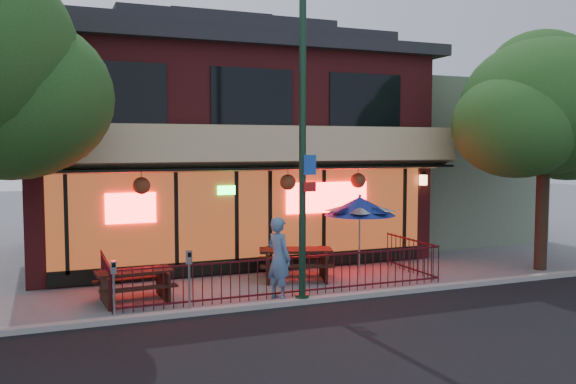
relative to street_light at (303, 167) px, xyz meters
name	(u,v)px	position (x,y,z in m)	size (l,w,h in m)	color
ground	(296,298)	(0.00, 0.40, -3.15)	(80.00, 80.00, 0.00)	gray
curb	(304,301)	(0.00, -0.10, -3.09)	(80.00, 0.25, 0.12)	#999993
restaurant_building	(216,131)	(0.00, 7.51, 0.98)	(12.96, 9.49, 8.05)	maroon
neighbor_building	(428,161)	(9.00, 8.10, -0.15)	(6.00, 7.00, 6.00)	slate
patio_fence	(288,268)	(0.00, 0.91, -2.52)	(8.44, 2.62, 1.00)	#400D15
street_light	(303,167)	(0.00, 0.00, 0.00)	(0.43, 0.32, 7.00)	#153021
street_tree_right	(544,100)	(8.04, 0.99, 1.81)	(4.80, 4.80, 7.02)	#37241B
picnic_table_left	(134,281)	(-3.60, 1.53, -2.66)	(1.81, 1.44, 0.74)	black
picnic_table_right	(296,259)	(0.80, 2.33, -2.60)	(2.32, 2.03, 0.84)	black
patio_umbrella	(360,206)	(2.70, 2.23, -1.20)	(2.00, 1.99, 2.28)	gray
pedestrian	(279,258)	(-0.39, 0.50, -2.17)	(0.72, 0.47, 1.96)	#517AA3
parking_meter_near	(189,271)	(-2.65, 0.00, -2.21)	(0.15, 0.14, 1.39)	gray
parking_meter_far	(114,281)	(-4.22, 0.00, -2.29)	(0.11, 0.10, 1.27)	gray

